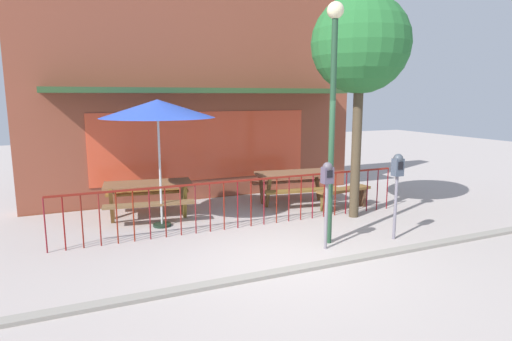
{
  "coord_description": "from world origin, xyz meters",
  "views": [
    {
      "loc": [
        -3.09,
        -5.84,
        2.59
      ],
      "look_at": [
        0.43,
        2.21,
        1.05
      ],
      "focal_mm": 30.15,
      "sensor_mm": 36.0,
      "label": 1
    }
  ],
  "objects_px": {
    "picnic_table_right": "(294,179)",
    "street_tree": "(360,45)",
    "parking_meter_far": "(397,174)",
    "patio_umbrella": "(158,109)",
    "street_lamp": "(333,91)",
    "picnic_table_left": "(148,190)",
    "parking_meter_near": "(327,182)",
    "patio_bench": "(344,194)"
  },
  "relations": [
    {
      "from": "patio_bench",
      "to": "street_tree",
      "type": "xyz_separation_m",
      "value": [
        -0.19,
        -0.64,
        3.24
      ]
    },
    {
      "from": "picnic_table_right",
      "to": "street_tree",
      "type": "xyz_separation_m",
      "value": [
        0.64,
        -1.54,
        2.98
      ]
    },
    {
      "from": "patio_bench",
      "to": "street_tree",
      "type": "bearing_deg",
      "value": -106.31
    },
    {
      "from": "patio_umbrella",
      "to": "patio_bench",
      "type": "bearing_deg",
      "value": -4.61
    },
    {
      "from": "parking_meter_far",
      "to": "parking_meter_near",
      "type": "bearing_deg",
      "value": 177.2
    },
    {
      "from": "picnic_table_left",
      "to": "parking_meter_far",
      "type": "xyz_separation_m",
      "value": [
        3.86,
        -3.17,
        0.6
      ]
    },
    {
      "from": "patio_umbrella",
      "to": "picnic_table_left",
      "type": "bearing_deg",
      "value": 101.23
    },
    {
      "from": "picnic_table_left",
      "to": "patio_umbrella",
      "type": "xyz_separation_m",
      "value": [
        0.14,
        -0.68,
        1.72
      ]
    },
    {
      "from": "patio_bench",
      "to": "street_lamp",
      "type": "relative_size",
      "value": 0.35
    },
    {
      "from": "picnic_table_right",
      "to": "street_lamp",
      "type": "relative_size",
      "value": 0.48
    },
    {
      "from": "patio_umbrella",
      "to": "parking_meter_far",
      "type": "relative_size",
      "value": 1.6
    },
    {
      "from": "parking_meter_far",
      "to": "patio_bench",
      "type": "bearing_deg",
      "value": 79.3
    },
    {
      "from": "patio_umbrella",
      "to": "street_lamp",
      "type": "xyz_separation_m",
      "value": [
        2.52,
        -2.18,
        0.33
      ]
    },
    {
      "from": "picnic_table_left",
      "to": "patio_bench",
      "type": "distance_m",
      "value": 4.4
    },
    {
      "from": "street_tree",
      "to": "street_lamp",
      "type": "relative_size",
      "value": 1.13
    },
    {
      "from": "picnic_table_right",
      "to": "picnic_table_left",
      "type": "bearing_deg",
      "value": 178.02
    },
    {
      "from": "parking_meter_near",
      "to": "street_lamp",
      "type": "bearing_deg",
      "value": 47.38
    },
    {
      "from": "patio_bench",
      "to": "picnic_table_right",
      "type": "bearing_deg",
      "value": 132.78
    },
    {
      "from": "picnic_table_right",
      "to": "patio_umbrella",
      "type": "xyz_separation_m",
      "value": [
        -3.31,
        -0.56,
        1.72
      ]
    },
    {
      "from": "picnic_table_right",
      "to": "street_tree",
      "type": "bearing_deg",
      "value": -67.37
    },
    {
      "from": "patio_umbrella",
      "to": "parking_meter_near",
      "type": "relative_size",
      "value": 1.67
    },
    {
      "from": "street_tree",
      "to": "street_lamp",
      "type": "bearing_deg",
      "value": -139.79
    },
    {
      "from": "picnic_table_left",
      "to": "street_lamp",
      "type": "height_order",
      "value": "street_lamp"
    },
    {
      "from": "picnic_table_right",
      "to": "street_lamp",
      "type": "height_order",
      "value": "street_lamp"
    },
    {
      "from": "picnic_table_left",
      "to": "patio_bench",
      "type": "relative_size",
      "value": 1.38
    },
    {
      "from": "patio_umbrella",
      "to": "parking_meter_near",
      "type": "distance_m",
      "value": 3.54
    },
    {
      "from": "picnic_table_right",
      "to": "parking_meter_near",
      "type": "xyz_separation_m",
      "value": [
        -1.0,
        -2.98,
        0.55
      ]
    },
    {
      "from": "patio_umbrella",
      "to": "street_lamp",
      "type": "height_order",
      "value": "street_lamp"
    },
    {
      "from": "picnic_table_right",
      "to": "patio_bench",
      "type": "bearing_deg",
      "value": -47.22
    },
    {
      "from": "street_tree",
      "to": "parking_meter_near",
      "type": "bearing_deg",
      "value": -138.73
    },
    {
      "from": "parking_meter_near",
      "to": "parking_meter_far",
      "type": "bearing_deg",
      "value": -2.8
    },
    {
      "from": "patio_bench",
      "to": "street_lamp",
      "type": "bearing_deg",
      "value": -131.15
    },
    {
      "from": "street_tree",
      "to": "street_lamp",
      "type": "xyz_separation_m",
      "value": [
        -1.43,
        -1.2,
        -0.93
      ]
    },
    {
      "from": "picnic_table_right",
      "to": "patio_umbrella",
      "type": "bearing_deg",
      "value": -170.37
    },
    {
      "from": "parking_meter_far",
      "to": "street_tree",
      "type": "distance_m",
      "value": 2.83
    },
    {
      "from": "patio_bench",
      "to": "patio_umbrella",
      "type": "bearing_deg",
      "value": 175.39
    },
    {
      "from": "picnic_table_left",
      "to": "parking_meter_near",
      "type": "distance_m",
      "value": 3.98
    },
    {
      "from": "picnic_table_left",
      "to": "parking_meter_near",
      "type": "relative_size",
      "value": 1.31
    },
    {
      "from": "street_lamp",
      "to": "patio_umbrella",
      "type": "bearing_deg",
      "value": 139.18
    },
    {
      "from": "picnic_table_left",
      "to": "street_tree",
      "type": "bearing_deg",
      "value": -22.05
    },
    {
      "from": "street_tree",
      "to": "picnic_table_right",
      "type": "bearing_deg",
      "value": 112.63
    },
    {
      "from": "picnic_table_right",
      "to": "street_tree",
      "type": "height_order",
      "value": "street_tree"
    }
  ]
}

